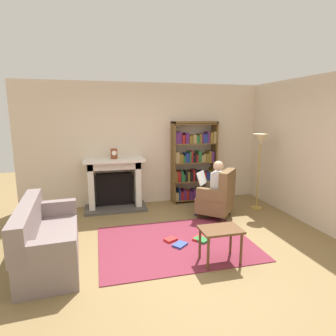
{
  "coord_description": "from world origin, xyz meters",
  "views": [
    {
      "loc": [
        -1.14,
        -3.7,
        2.03
      ],
      "look_at": [
        0.1,
        1.2,
        1.05
      ],
      "focal_mm": 29.98,
      "sensor_mm": 36.0,
      "label": 1
    }
  ],
  "objects": [
    {
      "name": "ground",
      "position": [
        0.0,
        0.0,
        0.0
      ],
      "size": [
        14.0,
        14.0,
        0.0
      ],
      "primitive_type": "plane",
      "color": "olive"
    },
    {
      "name": "back_wall",
      "position": [
        0.0,
        2.55,
        1.35
      ],
      "size": [
        5.6,
        0.1,
        2.7
      ],
      "primitive_type": "cube",
      "color": "beige",
      "rests_on": "ground"
    },
    {
      "name": "side_wall_right",
      "position": [
        2.65,
        1.25,
        1.35
      ],
      "size": [
        0.1,
        5.2,
        2.7
      ],
      "primitive_type": "cube",
      "color": "beige",
      "rests_on": "ground"
    },
    {
      "name": "area_rug",
      "position": [
        0.0,
        0.3,
        0.01
      ],
      "size": [
        2.4,
        1.8,
        0.01
      ],
      "primitive_type": "cube",
      "color": "maroon",
      "rests_on": "ground"
    },
    {
      "name": "fireplace",
      "position": [
        -0.82,
        2.3,
        0.58
      ],
      "size": [
        1.3,
        0.64,
        1.1
      ],
      "color": "#4C4742",
      "rests_on": "ground"
    },
    {
      "name": "mantel_clock",
      "position": [
        -0.81,
        2.2,
        1.21
      ],
      "size": [
        0.14,
        0.14,
        0.21
      ],
      "color": "brown",
      "rests_on": "fireplace"
    },
    {
      "name": "bookshelf",
      "position": [
        1.0,
        2.33,
        0.92
      ],
      "size": [
        1.04,
        0.32,
        1.86
      ],
      "color": "brown",
      "rests_on": "ground"
    },
    {
      "name": "armchair_reading",
      "position": [
        1.12,
        1.2,
        0.42
      ],
      "size": [
        0.89,
        0.89,
        0.97
      ],
      "rotation": [
        0.0,
        0.0,
        3.99
      ],
      "color": "#331E14",
      "rests_on": "ground"
    },
    {
      "name": "seated_reader",
      "position": [
        1.03,
        1.27,
        0.62
      ],
      "size": [
        0.59,
        0.58,
        1.14
      ],
      "rotation": [
        0.0,
        0.0,
        3.99
      ],
      "color": "silver",
      "rests_on": "ground"
    },
    {
      "name": "sofa_floral",
      "position": [
        -1.89,
        0.2,
        0.32
      ],
      "size": [
        0.83,
        1.74,
        0.85
      ],
      "rotation": [
        0.0,
        0.0,
        1.64
      ],
      "color": "gray",
      "rests_on": "ground"
    },
    {
      "name": "side_table",
      "position": [
        0.44,
        -0.4,
        0.41
      ],
      "size": [
        0.56,
        0.39,
        0.49
      ],
      "color": "brown",
      "rests_on": "ground"
    },
    {
      "name": "scattered_books",
      "position": [
        0.23,
        0.29,
        0.03
      ],
      "size": [
        0.73,
        0.45,
        0.04
      ],
      "color": "red",
      "rests_on": "area_rug"
    },
    {
      "name": "floor_lamp",
      "position": [
        2.16,
        1.48,
        1.37
      ],
      "size": [
        0.32,
        0.32,
        1.62
      ],
      "color": "#B7933F",
      "rests_on": "ground"
    }
  ]
}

